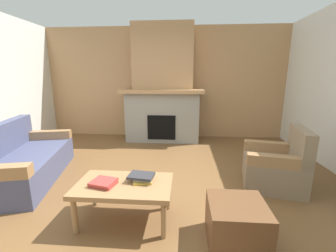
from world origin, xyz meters
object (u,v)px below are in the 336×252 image
object	(u,v)px
coffee_table	(124,188)
fireplace	(163,92)
armchair	(277,166)
couch	(23,162)
ottoman	(236,223)

from	to	relation	value
coffee_table	fireplace	bearing A→B (deg)	88.17
fireplace	armchair	size ratio (longest dim) A/B	3.01
couch	coffee_table	size ratio (longest dim) A/B	1.94
armchair	ottoman	world-z (taller)	armchair
coffee_table	couch	bearing A→B (deg)	154.96
armchair	ottoman	size ratio (longest dim) A/B	1.72
coffee_table	ottoman	distance (m)	1.16
couch	coffee_table	world-z (taller)	couch
couch	fireplace	bearing A→B (deg)	51.52
fireplace	coffee_table	size ratio (longest dim) A/B	2.70
fireplace	armchair	distance (m)	3.03
couch	armchair	distance (m)	3.69
armchair	coffee_table	bearing A→B (deg)	-154.50
armchair	coffee_table	size ratio (longest dim) A/B	0.90
fireplace	ottoman	bearing A→B (deg)	-73.50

